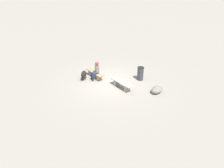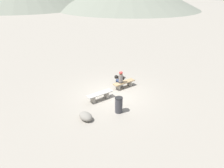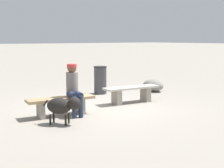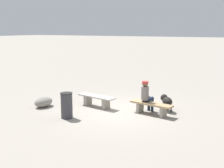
{
  "view_description": "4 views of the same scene",
  "coord_description": "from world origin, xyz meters",
  "px_view_note": "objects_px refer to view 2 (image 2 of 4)",
  "views": [
    {
      "loc": [
        -8.33,
        8.75,
        6.39
      ],
      "look_at": [
        -1.1,
        1.01,
        0.67
      ],
      "focal_mm": 32.56,
      "sensor_mm": 36.0,
      "label": 1
    },
    {
      "loc": [
        -8.41,
        -8.44,
        6.48
      ],
      "look_at": [
        0.28,
        0.4,
        0.54
      ],
      "focal_mm": 33.1,
      "sensor_mm": 36.0,
      "label": 2
    },
    {
      "loc": [
        4.76,
        6.82,
        1.85
      ],
      "look_at": [
        0.18,
        0.83,
        0.75
      ],
      "focal_mm": 49.94,
      "sensor_mm": 36.0,
      "label": 3
    },
    {
      "loc": [
        5.06,
        -9.52,
        3.17
      ],
      "look_at": [
        -0.74,
        0.76,
        0.89
      ],
      "focal_mm": 45.8,
      "sensor_mm": 36.0,
      "label": 4
    }
  ],
  "objects_px": {
    "dog": "(120,78)",
    "boulder": "(86,116)",
    "bench_right": "(124,83)",
    "trash_bin": "(119,105)",
    "seated_person": "(120,79)",
    "bench_left": "(100,95)"
  },
  "relations": [
    {
      "from": "dog",
      "to": "trash_bin",
      "type": "bearing_deg",
      "value": 92.04
    },
    {
      "from": "dog",
      "to": "boulder",
      "type": "xyz_separation_m",
      "value": [
        -4.62,
        -1.9,
        -0.21
      ]
    },
    {
      "from": "seated_person",
      "to": "trash_bin",
      "type": "height_order",
      "value": "seated_person"
    },
    {
      "from": "bench_right",
      "to": "boulder",
      "type": "relative_size",
      "value": 1.99
    },
    {
      "from": "bench_right",
      "to": "boulder",
      "type": "height_order",
      "value": "bench_right"
    },
    {
      "from": "bench_right",
      "to": "dog",
      "type": "bearing_deg",
      "value": 73.45
    },
    {
      "from": "dog",
      "to": "trash_bin",
      "type": "height_order",
      "value": "trash_bin"
    },
    {
      "from": "dog",
      "to": "trash_bin",
      "type": "relative_size",
      "value": 0.78
    },
    {
      "from": "bench_right",
      "to": "seated_person",
      "type": "distance_m",
      "value": 0.5
    },
    {
      "from": "seated_person",
      "to": "boulder",
      "type": "xyz_separation_m",
      "value": [
        -4.01,
        -1.31,
        -0.52
      ]
    },
    {
      "from": "bench_right",
      "to": "boulder",
      "type": "xyz_separation_m",
      "value": [
        -4.28,
        -1.18,
        -0.12
      ]
    },
    {
      "from": "boulder",
      "to": "bench_right",
      "type": "bearing_deg",
      "value": 15.34
    },
    {
      "from": "boulder",
      "to": "bench_left",
      "type": "bearing_deg",
      "value": 28.68
    },
    {
      "from": "bench_left",
      "to": "trash_bin",
      "type": "xyz_separation_m",
      "value": [
        -0.14,
        -1.77,
        0.15
      ]
    },
    {
      "from": "bench_right",
      "to": "boulder",
      "type": "bearing_deg",
      "value": -155.94
    },
    {
      "from": "seated_person",
      "to": "bench_right",
      "type": "bearing_deg",
      "value": -13.81
    },
    {
      "from": "bench_left",
      "to": "bench_right",
      "type": "bearing_deg",
      "value": 11.65
    },
    {
      "from": "bench_left",
      "to": "dog",
      "type": "height_order",
      "value": "dog"
    },
    {
      "from": "bench_left",
      "to": "dog",
      "type": "relative_size",
      "value": 2.38
    },
    {
      "from": "bench_left",
      "to": "trash_bin",
      "type": "height_order",
      "value": "trash_bin"
    },
    {
      "from": "seated_person",
      "to": "dog",
      "type": "bearing_deg",
      "value": 56.67
    },
    {
      "from": "bench_left",
      "to": "seated_person",
      "type": "distance_m",
      "value": 2.14
    }
  ]
}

